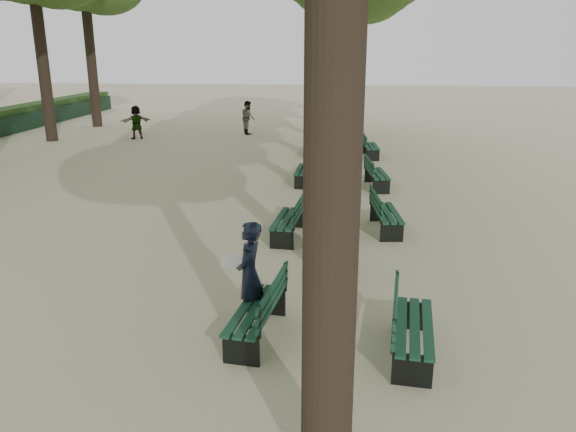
# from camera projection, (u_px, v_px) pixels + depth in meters

# --- Properties ---
(ground) EXTENTS (120.00, 120.00, 0.00)m
(ground) POSITION_uv_depth(u_px,v_px,m) (224.00, 357.00, 7.90)
(ground) COLOR #BCB48E
(ground) RESTS_ON ground
(bench_left_0) EXTENTS (0.78, 1.86, 0.92)m
(bench_left_0) POSITION_uv_depth(u_px,v_px,m) (256.00, 321.00, 8.37)
(bench_left_0) COLOR black
(bench_left_0) RESTS_ON ground
(bench_left_1) EXTENTS (0.70, 1.84, 0.92)m
(bench_left_1) POSITION_uv_depth(u_px,v_px,m) (288.00, 226.00, 12.80)
(bench_left_1) COLOR black
(bench_left_1) RESTS_ON ground
(bench_left_2) EXTENTS (0.60, 1.81, 0.92)m
(bench_left_2) POSITION_uv_depth(u_px,v_px,m) (305.00, 175.00, 17.92)
(bench_left_2) COLOR black
(bench_left_2) RESTS_ON ground
(bench_left_3) EXTENTS (0.76, 1.85, 0.92)m
(bench_left_3) POSITION_uv_depth(u_px,v_px,m) (314.00, 148.00, 22.71)
(bench_left_3) COLOR black
(bench_left_3) RESTS_ON ground
(bench_right_0) EXTENTS (0.76, 1.85, 0.92)m
(bench_right_0) POSITION_uv_depth(u_px,v_px,m) (413.00, 338.00, 7.89)
(bench_right_0) COLOR black
(bench_right_0) RESTS_ON ground
(bench_right_1) EXTENTS (0.76, 1.85, 0.92)m
(bench_right_1) POSITION_uv_depth(u_px,v_px,m) (386.00, 220.00, 13.27)
(bench_right_1) COLOR black
(bench_right_1) RESTS_ON ground
(bench_right_2) EXTENTS (0.78, 1.86, 0.92)m
(bench_right_2) POSITION_uv_depth(u_px,v_px,m) (377.00, 179.00, 17.36)
(bench_right_2) COLOR black
(bench_right_2) RESTS_ON ground
(bench_right_3) EXTENTS (0.71, 1.84, 0.92)m
(bench_right_3) POSITION_uv_depth(u_px,v_px,m) (370.00, 150.00, 22.19)
(bench_right_3) COLOR black
(bench_right_3) RESTS_ON ground
(man_with_map) EXTENTS (0.65, 0.71, 1.68)m
(man_with_map) POSITION_uv_depth(u_px,v_px,m) (249.00, 274.00, 8.63)
(man_with_map) COLOR black
(man_with_map) RESTS_ON ground
(pedestrian_d) EXTENTS (0.88, 0.68, 1.67)m
(pedestrian_d) POSITION_uv_depth(u_px,v_px,m) (345.00, 110.00, 31.41)
(pedestrian_d) COLOR #262628
(pedestrian_d) RESTS_ON ground
(pedestrian_e) EXTENTS (1.35, 1.12, 1.57)m
(pedestrian_e) POSITION_uv_depth(u_px,v_px,m) (136.00, 122.00, 26.58)
(pedestrian_e) COLOR #262628
(pedestrian_e) RESTS_ON ground
(pedestrian_a) EXTENTS (0.63, 0.87, 1.65)m
(pedestrian_a) POSITION_uv_depth(u_px,v_px,m) (248.00, 118.00, 27.99)
(pedestrian_a) COLOR #262628
(pedestrian_a) RESTS_ON ground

